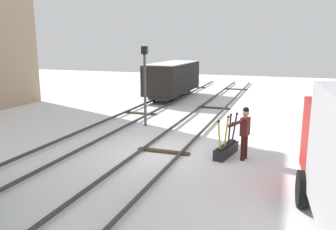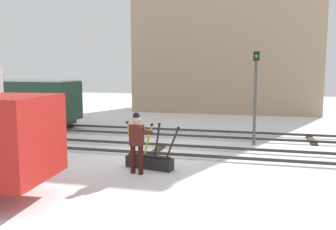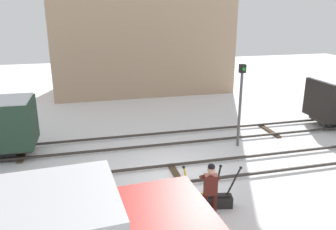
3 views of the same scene
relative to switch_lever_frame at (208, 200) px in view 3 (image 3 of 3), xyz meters
name	(u,v)px [view 3 (image 3 of 3)]	position (x,y,z in m)	size (l,w,h in m)	color
ground_plane	(177,176)	(-0.42, 2.18, -0.25)	(60.00, 60.00, 0.00)	white
track_main_line	(177,174)	(-0.42, 2.18, -0.14)	(44.00, 1.94, 0.18)	#38332D
track_siding_near	(157,139)	(-0.42, 5.73, -0.14)	(44.00, 1.94, 0.18)	#38332D
switch_lever_frame	(208,200)	(0.00, 0.00, 0.00)	(1.81, 0.66, 1.44)	black
rail_worker	(210,188)	(-0.19, -0.60, 0.78)	(0.63, 0.72, 1.81)	#351511
signal_post	(241,97)	(3.07, 4.37, 2.04)	(0.24, 0.32, 3.72)	#4C4C4C
apartment_building	(141,7)	(0.82, 16.54, 5.85)	(12.95, 5.55, 12.19)	tan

